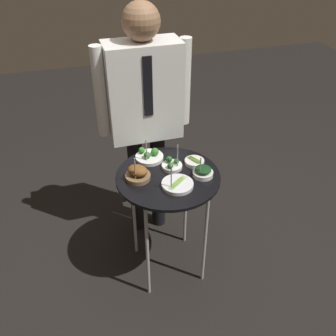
# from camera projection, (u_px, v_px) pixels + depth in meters

# --- Properties ---
(ground_plane) EXTENTS (8.00, 8.00, 0.00)m
(ground_plane) POSITION_uv_depth(u_px,v_px,m) (168.00, 264.00, 2.54)
(ground_plane) COLOR black
(serving_cart) EXTENTS (0.59, 0.59, 0.75)m
(serving_cart) POSITION_uv_depth(u_px,v_px,m) (168.00, 185.00, 2.15)
(serving_cart) COLOR black
(serving_cart) RESTS_ON ground_plane
(bowl_asparagus_mid_right) EXTENTS (0.17, 0.17, 0.16)m
(bowl_asparagus_mid_right) POSITION_uv_depth(u_px,v_px,m) (177.00, 184.00, 2.02)
(bowl_asparagus_mid_right) COLOR silver
(bowl_asparagus_mid_right) RESTS_ON serving_cart
(bowl_broccoli_front_left) EXTENTS (0.12, 0.12, 0.16)m
(bowl_broccoli_front_left) POSITION_uv_depth(u_px,v_px,m) (172.00, 165.00, 2.16)
(bowl_broccoli_front_left) COLOR white
(bowl_broccoli_front_left) RESTS_ON serving_cart
(bowl_broccoli_back_left) EXTENTS (0.17, 0.17, 0.16)m
(bowl_broccoli_back_left) POSITION_uv_depth(u_px,v_px,m) (149.00, 156.00, 2.23)
(bowl_broccoli_back_left) COLOR white
(bowl_broccoli_back_left) RESTS_ON serving_cart
(bowl_spinach_mid_left) EXTENTS (0.12, 0.12, 0.14)m
(bowl_spinach_mid_left) POSITION_uv_depth(u_px,v_px,m) (203.00, 172.00, 2.09)
(bowl_spinach_mid_left) COLOR white
(bowl_spinach_mid_left) RESTS_ON serving_cart
(bowl_roast_far_rim) EXTENTS (0.14, 0.14, 0.16)m
(bowl_roast_far_rim) POSITION_uv_depth(u_px,v_px,m) (138.00, 173.00, 2.06)
(bowl_roast_far_rim) COLOR brown
(bowl_roast_far_rim) RESTS_ON serving_cart
(bowl_asparagus_back_right) EXTENTS (0.12, 0.12, 0.03)m
(bowl_asparagus_back_right) POSITION_uv_depth(u_px,v_px,m) (194.00, 162.00, 2.19)
(bowl_asparagus_back_right) COLOR silver
(bowl_asparagus_back_right) RESTS_ON serving_cart
(waiter_figure) EXTENTS (0.59, 0.22, 1.59)m
(waiter_figure) POSITION_uv_depth(u_px,v_px,m) (144.00, 103.00, 2.28)
(waiter_figure) COLOR black
(waiter_figure) RESTS_ON ground_plane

